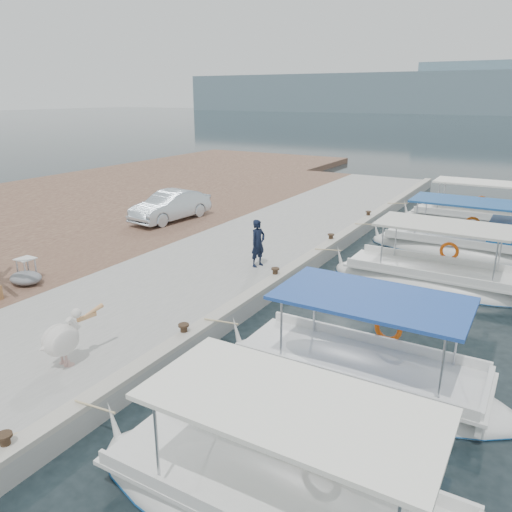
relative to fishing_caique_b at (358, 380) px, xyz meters
The scene contains 15 objects.
ground 4.83m from the fishing_caique_b, 146.63° to the left, with size 400.00×400.00×0.00m, color black.
concrete_quay 10.40m from the fishing_caique_b, 132.58° to the left, with size 6.00×40.00×0.50m, color #969590.
quay_curb 8.77m from the fishing_caique_b, 119.07° to the left, with size 0.44×40.00×0.12m, color #AEA99A.
cobblestone_strip 14.27m from the fishing_caique_b, 147.53° to the left, with size 4.00×40.00×0.50m, color brown.
land_backing 23.33m from the fishing_caique_b, 160.84° to the left, with size 16.00×60.00×0.48m, color brown.
fishing_caique_b is the anchor object (origin of this frame).
fishing_caique_c 7.40m from the fishing_caique_b, 88.91° to the left, with size 7.18×2.43×2.83m.
fishing_caique_d 12.03m from the fishing_caique_b, 88.02° to the left, with size 7.52×2.52×2.83m.
fishing_caique_e 17.40m from the fishing_caique_b, 89.86° to the left, with size 6.98×2.26×2.83m.
mooring_bollards 6.07m from the fishing_caique_b, 136.53° to the left, with size 0.28×20.28×0.33m.
pelican 6.82m from the fishing_caique_b, 150.51° to the right, with size 0.68×1.62×1.25m.
fisherman 7.44m from the fishing_caique_b, 138.28° to the left, with size 0.62×0.41×1.71m, color black.
parked_car 15.40m from the fishing_caique_b, 145.33° to the left, with size 1.52×4.37×1.44m, color silver.
tarp_bundle 11.18m from the fishing_caique_b, behind, with size 1.10×0.90×0.40m, color slate.
folding_table 11.54m from the fishing_caique_b, behind, with size 0.55×0.55×0.73m.
Camera 1 is at (7.04, -12.58, 6.40)m, focal length 35.00 mm.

